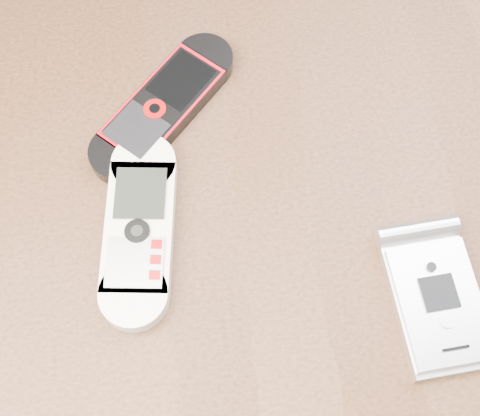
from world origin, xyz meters
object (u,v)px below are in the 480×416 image
at_px(table, 234,260).
at_px(nokia_white, 139,228).
at_px(nokia_black_red, 163,106).
at_px(motorola_razr, 437,300).

bearing_deg(table, nokia_white, -175.25).
xyz_separation_m(nokia_white, nokia_black_red, (0.03, 0.10, -0.00)).
bearing_deg(nokia_white, nokia_black_red, 83.85).
height_order(table, motorola_razr, motorola_razr).
height_order(table, nokia_black_red, nokia_black_red).
bearing_deg(motorola_razr, table, 144.49).
bearing_deg(nokia_black_red, table, -21.81).
distance_m(nokia_white, motorola_razr, 0.21).
bearing_deg(table, nokia_black_red, 114.63).
distance_m(table, nokia_black_red, 0.15).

